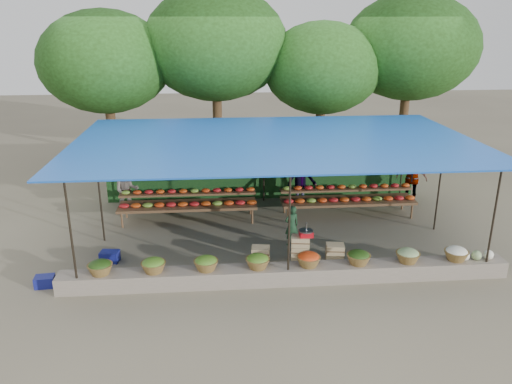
{
  "coord_description": "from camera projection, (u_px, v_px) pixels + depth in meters",
  "views": [
    {
      "loc": [
        -1.61,
        -13.16,
        5.88
      ],
      "look_at": [
        -0.49,
        0.2,
        1.26
      ],
      "focal_mm": 35.0,
      "sensor_mm": 36.0,
      "label": 1
    }
  ],
  "objects": [
    {
      "name": "vendor_seated",
      "position": [
        292.0,
        226.0,
        13.61
      ],
      "size": [
        0.49,
        0.41,
        1.15
      ],
      "primitive_type": "imported",
      "rotation": [
        0.0,
        0.0,
        3.51
      ],
      "color": "#1A3A22",
      "rests_on": "ground"
    },
    {
      "name": "blue_crate_front",
      "position": [
        45.0,
        281.0,
        11.6
      ],
      "size": [
        0.46,
        0.35,
        0.26
      ],
      "primitive_type": "cube",
      "rotation": [
        0.0,
        0.0,
        0.08
      ],
      "color": "navy",
      "rests_on": "ground"
    },
    {
      "name": "stall_canopy",
      "position": [
        274.0,
        144.0,
        13.64
      ],
      "size": [
        10.8,
        6.6,
        2.82
      ],
      "color": "black",
      "rests_on": "ground"
    },
    {
      "name": "customer_mid",
      "position": [
        302.0,
        180.0,
        16.39
      ],
      "size": [
        1.35,
        1.1,
        1.82
      ],
      "primitive_type": "imported",
      "rotation": [
        0.0,
        0.0,
        0.42
      ],
      "color": "slate",
      "rests_on": "ground"
    },
    {
      "name": "fruit_table_left",
      "position": [
        188.0,
        202.0,
        15.32
      ],
      "size": [
        4.21,
        0.95,
        0.93
      ],
      "color": "brown",
      "rests_on": "ground"
    },
    {
      "name": "customer_right",
      "position": [
        411.0,
        178.0,
        16.73
      ],
      "size": [
        1.09,
        0.78,
        1.71
      ],
      "primitive_type": "imported",
      "rotation": [
        0.0,
        0.0,
        -0.4
      ],
      "color": "slate",
      "rests_on": "ground"
    },
    {
      "name": "produce_baskets",
      "position": [
        283.0,
        260.0,
        11.66
      ],
      "size": [
        8.98,
        0.58,
        0.34
      ],
      "color": "brown",
      "rests_on": "stone_curb"
    },
    {
      "name": "stone_curb",
      "position": [
        287.0,
        274.0,
        11.78
      ],
      "size": [
        10.6,
        0.55,
        0.4
      ],
      "primitive_type": "cube",
      "color": "#6F6759",
      "rests_on": "ground"
    },
    {
      "name": "customer_left",
      "position": [
        127.0,
        190.0,
        15.81
      ],
      "size": [
        0.84,
        0.7,
        1.54
      ],
      "primitive_type": "imported",
      "rotation": [
        0.0,
        0.0,
        0.17
      ],
      "color": "slate",
      "rests_on": "ground"
    },
    {
      "name": "netting_backdrop",
      "position": [
        263.0,
        164.0,
        17.0
      ],
      "size": [
        10.6,
        0.06,
        2.5
      ],
      "primitive_type": "cube",
      "color": "#1F4819",
      "rests_on": "ground"
    },
    {
      "name": "weighing_scale",
      "position": [
        306.0,
        233.0,
        12.44
      ],
      "size": [
        0.35,
        0.35,
        0.37
      ],
      "color": "red",
      "rests_on": "crate_counter"
    },
    {
      "name": "fruit_table_right",
      "position": [
        348.0,
        197.0,
        15.71
      ],
      "size": [
        4.21,
        0.95,
        0.93
      ],
      "color": "brown",
      "rests_on": "ground"
    },
    {
      "name": "ground",
      "position": [
        273.0,
        235.0,
        14.44
      ],
      "size": [
        60.0,
        60.0,
        0.0
      ],
      "primitive_type": "plane",
      "color": "#655C4A",
      "rests_on": "ground"
    },
    {
      "name": "blue_crate_back",
      "position": [
        110.0,
        256.0,
        12.8
      ],
      "size": [
        0.5,
        0.39,
        0.28
      ],
      "primitive_type": "cube",
      "rotation": [
        0.0,
        0.0,
        -0.14
      ],
      "color": "navy",
      "rests_on": "ground"
    },
    {
      "name": "crate_counter",
      "position": [
        299.0,
        253.0,
        12.6
      ],
      "size": [
        2.39,
        0.4,
        0.77
      ],
      "color": "tan",
      "rests_on": "ground"
    },
    {
      "name": "tree_row",
      "position": [
        269.0,
        53.0,
        18.68
      ],
      "size": [
        16.51,
        5.5,
        7.12
      ],
      "color": "#3E2D16",
      "rests_on": "ground"
    }
  ]
}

